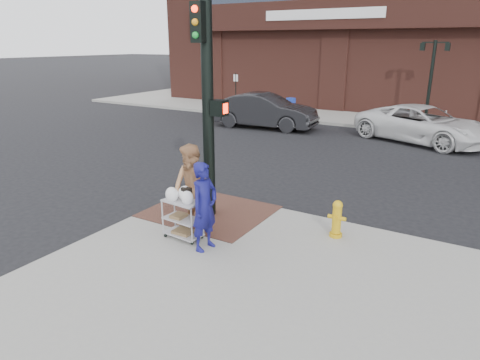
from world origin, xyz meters
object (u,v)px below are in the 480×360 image
Objects in this scene: traffic_signal_pole at (208,101)px; sedan_dark at (265,111)px; lamp_post at (431,73)px; utility_cart at (183,215)px; pedestrian_tan at (192,189)px; woman_blue at (205,207)px; fire_hydrant at (337,218)px; minivan_white at (423,124)px.

sedan_dark is (-4.33, 10.91, -1.99)m from traffic_signal_pole.
utility_cart is at bearing -97.64° from lamp_post.
woman_blue is at bearing -22.27° from pedestrian_tan.
traffic_signal_pole reaches higher than woman_blue.
traffic_signal_pole is 3.75m from fire_hydrant.
fire_hydrant is (2.04, 1.86, -0.48)m from woman_blue.
lamp_post is at bearing -0.21° from woman_blue.
woman_blue is (-1.55, -16.73, -1.58)m from lamp_post.
minivan_white is (7.22, 0.58, -0.08)m from sedan_dark.
fire_hydrant is (2.71, 1.71, -0.09)m from utility_cart.
fire_hydrant is at bearing -158.71° from minivan_white.
traffic_signal_pole is at bearing 100.60° from utility_cart.
traffic_signal_pole is 4.47× the size of utility_cart.
woman_blue reaches higher than minivan_white.
minivan_white reaches higher than utility_cart.
utility_cart is (0.25, -1.35, -2.17)m from traffic_signal_pole.
sedan_dark is 7.24m from minivan_white.
fire_hydrant is (2.75, 1.34, -0.55)m from pedestrian_tan.
traffic_signal_pole is 6.19× the size of fire_hydrant.
lamp_post is 8.25m from sedan_dark.
lamp_post is 3.58× the size of utility_cart.
minivan_white is at bearing 75.89° from traffic_signal_pole.
traffic_signal_pole is (-2.48, -15.23, 0.21)m from lamp_post.
minivan_white is (0.41, -3.74, -1.85)m from lamp_post.
minivan_white is 4.94× the size of utility_cart.
minivan_white is (2.67, 12.47, -0.34)m from pedestrian_tan.
pedestrian_tan is at bearing -154.00° from fire_hydrant.
woman_blue is 13.48m from sedan_dark.
fire_hydrant is at bearing -150.89° from sedan_dark.
sedan_dark is at bearing 111.63° from traffic_signal_pole.
woman_blue reaches higher than utility_cart.
lamp_post is at bearing -63.17° from sedan_dark.
lamp_post reaches higher than woman_blue.
utility_cart is (-0.67, 0.15, -0.38)m from woman_blue.
pedestrian_tan is at bearing 58.52° from woman_blue.
woman_blue is at bearing -12.66° from utility_cart.
traffic_signal_pole is 2.81× the size of woman_blue.
lamp_post is 4.95× the size of fire_hydrant.
lamp_post reaches higher than minivan_white.
pedestrian_tan is (-2.26, -16.21, -1.51)m from lamp_post.
sedan_dark is at bearing 125.23° from pedestrian_tan.
fire_hydrant is at bearing 6.93° from traffic_signal_pole.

